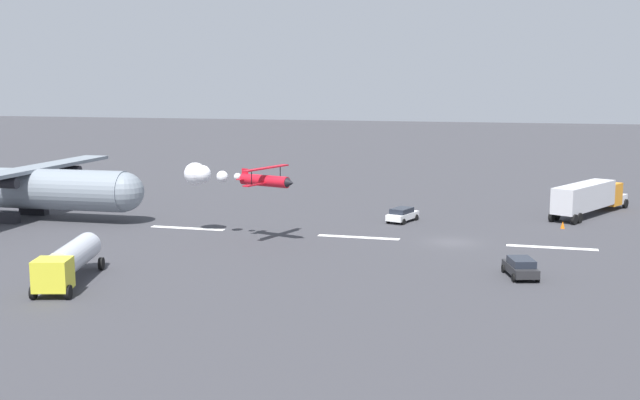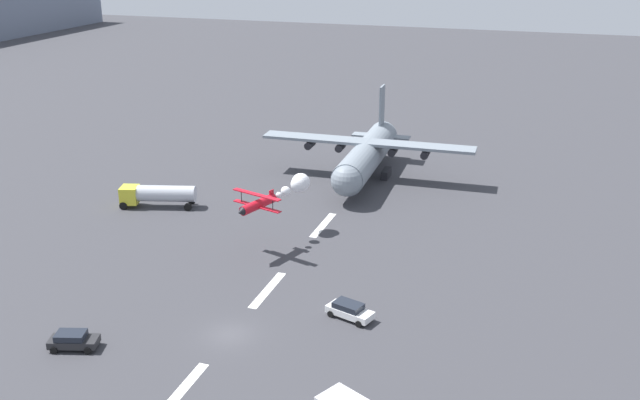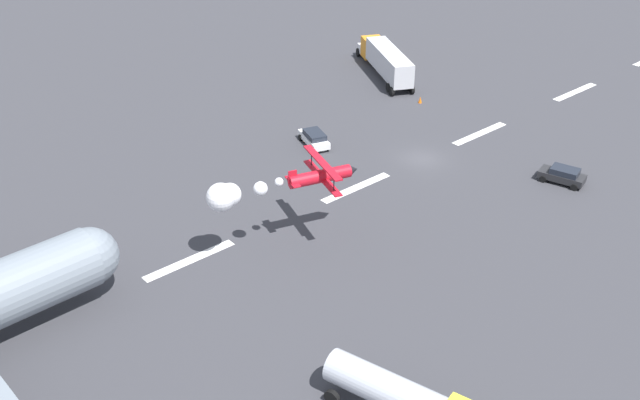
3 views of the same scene
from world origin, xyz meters
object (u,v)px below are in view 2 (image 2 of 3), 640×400
(cargo_transport_plane, at_px, (365,157))
(stunt_biplane_red, at_px, (287,190))
(fuel_tanker_truck, at_px, (157,194))
(traffic_cone_far, at_px, (364,316))
(followme_car_yellow, at_px, (349,310))
(airport_staff_sedan, at_px, (73,340))

(cargo_transport_plane, relative_size, stunt_biplane_red, 2.51)
(cargo_transport_plane, height_order, fuel_tanker_truck, cargo_transport_plane)
(stunt_biplane_red, distance_m, traffic_cone_far, 21.50)
(traffic_cone_far, bearing_deg, stunt_biplane_red, 40.45)
(followme_car_yellow, bearing_deg, airport_staff_sedan, 120.56)
(stunt_biplane_red, xyz_separation_m, followme_car_yellow, (-15.94, -12.16, -5.09))
(stunt_biplane_red, xyz_separation_m, airport_staff_sedan, (-28.39, 8.94, -5.09))
(stunt_biplane_red, xyz_separation_m, fuel_tanker_truck, (3.97, 19.51, -4.15))
(followme_car_yellow, distance_m, airport_staff_sedan, 24.50)
(cargo_transport_plane, xyz_separation_m, traffic_cone_far, (-38.43, -10.23, -3.18))
(followme_car_yellow, distance_m, traffic_cone_far, 1.40)
(airport_staff_sedan, bearing_deg, stunt_biplane_red, -17.47)
(stunt_biplane_red, height_order, traffic_cone_far, stunt_biplane_red)
(stunt_biplane_red, relative_size, airport_staff_sedan, 2.73)
(cargo_transport_plane, distance_m, traffic_cone_far, 39.89)
(traffic_cone_far, bearing_deg, fuel_tanker_truck, 59.05)
(cargo_transport_plane, height_order, airport_staff_sedan, cargo_transport_plane)
(followme_car_yellow, relative_size, traffic_cone_far, 6.38)
(stunt_biplane_red, distance_m, fuel_tanker_truck, 20.34)
(cargo_transport_plane, distance_m, stunt_biplane_red, 22.97)
(fuel_tanker_truck, bearing_deg, traffic_cone_far, -120.95)
(cargo_transport_plane, relative_size, fuel_tanker_truck, 3.08)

